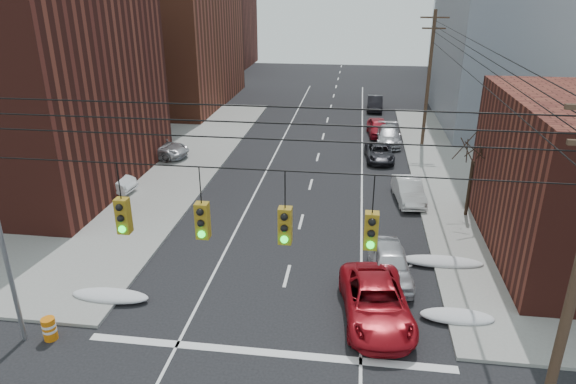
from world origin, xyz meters
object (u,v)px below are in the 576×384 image
(parked_car_c, at_px, (379,153))
(parked_car_e, at_px, (378,127))
(lot_car_a, at_px, (100,180))
(construction_barrel, at_px, (49,329))
(parked_car_f, at_px, (375,103))
(parked_car_d, at_px, (388,136))
(lot_car_b, at_px, (157,148))
(red_pickup, at_px, (376,302))
(parked_car_b, at_px, (409,191))
(parked_car_a, at_px, (390,264))
(lot_car_d, at_px, (93,155))
(lot_car_c, at_px, (102,154))

(parked_car_c, xyz_separation_m, parked_car_e, (0.09, 7.08, 0.14))
(lot_car_a, bearing_deg, construction_barrel, -154.67)
(parked_car_f, bearing_deg, parked_car_d, -85.03)
(lot_car_b, relative_size, construction_barrel, 5.54)
(red_pickup, xyz_separation_m, lot_car_b, (-16.61, 18.83, 0.08))
(parked_car_d, xyz_separation_m, lot_car_b, (-18.24, -6.37, 0.14))
(lot_car_b, distance_m, construction_barrel, 22.26)
(red_pickup, distance_m, parked_car_c, 20.71)
(red_pickup, distance_m, parked_car_b, 12.93)
(red_pickup, height_order, parked_car_a, red_pickup)
(lot_car_d, distance_m, construction_barrel, 21.24)
(lot_car_a, bearing_deg, lot_car_c, 31.24)
(parked_car_f, relative_size, lot_car_d, 1.15)
(parked_car_a, distance_m, parked_car_e, 24.51)
(parked_car_a, height_order, lot_car_d, parked_car_a)
(parked_car_f, relative_size, lot_car_b, 0.89)
(parked_car_a, distance_m, construction_barrel, 14.72)
(lot_car_c, bearing_deg, parked_car_a, -137.29)
(red_pickup, relative_size, parked_car_d, 1.13)
(parked_car_b, bearing_deg, parked_car_d, 87.04)
(parked_car_a, relative_size, lot_car_b, 0.87)
(parked_car_d, bearing_deg, lot_car_c, -158.60)
(parked_car_e, xyz_separation_m, parked_car_f, (-0.09, 9.99, 0.00))
(parked_car_a, bearing_deg, parked_car_c, 85.35)
(lot_car_b, bearing_deg, lot_car_d, 131.58)
(red_pickup, xyz_separation_m, parked_car_b, (2.33, 12.72, -0.07))
(lot_car_d, bearing_deg, parked_car_f, -25.51)
(parked_car_b, height_order, lot_car_b, lot_car_b)
(lot_car_c, bearing_deg, red_pickup, -144.19)
(parked_car_f, height_order, lot_car_c, lot_car_c)
(parked_car_e, height_order, construction_barrel, parked_car_e)
(lot_car_b, bearing_deg, parked_car_e, -50.15)
(parked_car_f, bearing_deg, red_pickup, -90.22)
(parked_car_b, xyz_separation_m, parked_car_e, (-1.51, 15.05, 0.04))
(parked_car_e, xyz_separation_m, lot_car_b, (-17.43, -8.94, 0.11))
(parked_car_c, height_order, parked_car_d, parked_car_d)
(parked_car_e, xyz_separation_m, lot_car_a, (-18.44, -16.43, 0.16))
(lot_car_a, xyz_separation_m, lot_car_b, (1.01, 7.49, -0.04))
(lot_car_c, distance_m, lot_car_d, 0.63)
(parked_car_e, relative_size, lot_car_c, 0.86)
(lot_car_c, distance_m, construction_barrel, 21.12)
(red_pickup, distance_m, lot_car_c, 26.13)
(parked_car_f, xyz_separation_m, construction_barrel, (-13.30, -40.81, -0.28))
(parked_car_c, height_order, parked_car_e, parked_car_e)
(lot_car_a, bearing_deg, parked_car_a, -107.78)
(lot_car_a, bearing_deg, lot_car_b, -1.68)
(lot_car_a, relative_size, lot_car_c, 0.90)
(construction_barrel, bearing_deg, lot_car_c, 111.00)
(lot_car_b, bearing_deg, parked_car_f, -29.80)
(lot_car_c, bearing_deg, lot_car_d, 85.43)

